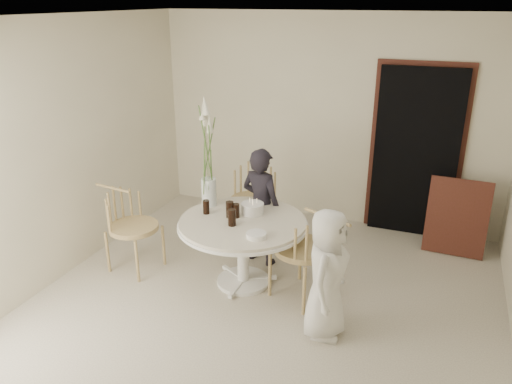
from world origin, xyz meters
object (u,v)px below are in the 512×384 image
(flower_vase, at_px, (208,165))
(chair_left, at_px, (124,216))
(table, at_px, (243,230))
(birthday_cake, at_px, (252,208))
(chair_far, at_px, (255,189))
(boy, at_px, (327,274))
(chair_right, at_px, (314,244))
(girl, at_px, (261,207))

(flower_vase, bearing_deg, chair_left, -157.01)
(table, xyz_separation_m, birthday_cake, (0.03, 0.20, 0.17))
(chair_far, height_order, flower_vase, flower_vase)
(chair_left, height_order, boy, boy)
(chair_right, distance_m, chair_left, 2.13)
(birthday_cake, bearing_deg, girl, 94.25)
(table, height_order, boy, boy)
(birthday_cake, bearing_deg, boy, -36.22)
(chair_far, xyz_separation_m, chair_right, (1.07, -1.17, 0.00))
(chair_far, xyz_separation_m, flower_vase, (-0.20, -0.85, 0.55))
(chair_right, bearing_deg, boy, 52.82)
(flower_vase, bearing_deg, chair_right, -14.11)
(chair_left, bearing_deg, chair_right, -79.88)
(chair_far, relative_size, girl, 0.73)
(chair_far, bearing_deg, chair_right, -60.43)
(birthday_cake, bearing_deg, chair_far, 109.75)
(chair_right, height_order, boy, boy)
(chair_far, bearing_deg, table, -87.79)
(table, relative_size, girl, 0.99)
(chair_right, xyz_separation_m, birthday_cake, (-0.74, 0.27, 0.14))
(girl, xyz_separation_m, birthday_cake, (0.02, -0.32, 0.11))
(chair_left, bearing_deg, birthday_cake, -68.13)
(chair_left, distance_m, boy, 2.40)
(girl, relative_size, flower_vase, 1.12)
(chair_left, height_order, birthday_cake, chair_left)
(chair_right, bearing_deg, flower_vase, -79.01)
(table, bearing_deg, chair_left, -174.72)
(table, relative_size, boy, 1.10)
(table, height_order, chair_right, chair_right)
(chair_right, relative_size, chair_left, 1.06)
(table, distance_m, girl, 0.52)
(chair_far, bearing_deg, flower_vase, -116.10)
(table, xyz_separation_m, chair_right, (0.77, -0.08, 0.03))
(chair_far, xyz_separation_m, birthday_cake, (0.32, -0.90, 0.15))
(table, distance_m, birthday_cake, 0.26)
(chair_far, relative_size, birthday_cake, 4.18)
(table, xyz_separation_m, boy, (1.01, -0.52, -0.01))
(chair_left, xyz_separation_m, flower_vase, (0.86, 0.37, 0.59))
(flower_vase, bearing_deg, table, -26.00)
(girl, bearing_deg, chair_left, 41.24)
(chair_left, bearing_deg, boy, -90.61)
(table, height_order, girl, girl)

